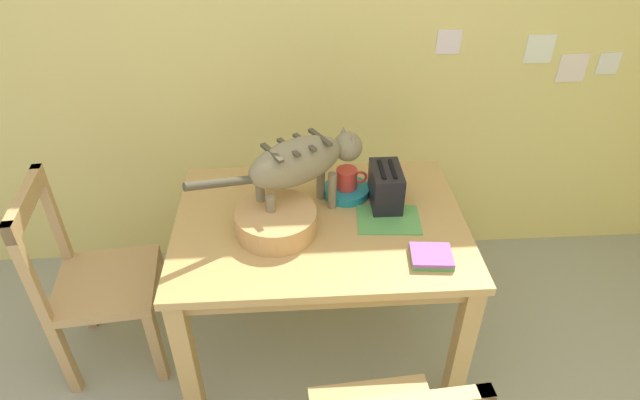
# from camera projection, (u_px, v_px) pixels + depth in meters

# --- Properties ---
(wall_rear) EXTENTS (5.34, 0.11, 2.50)m
(wall_rear) POSITION_uv_depth(u_px,v_px,m) (307.00, 36.00, 2.47)
(wall_rear) COLOR #EADB79
(wall_rear) RESTS_ON ground_plane
(dining_table) EXTENTS (1.17, 0.85, 0.75)m
(dining_table) POSITION_uv_depth(u_px,v_px,m) (320.00, 238.00, 2.21)
(dining_table) COLOR tan
(dining_table) RESTS_ON ground_plane
(cat) EXTENTS (0.67, 0.42, 0.34)m
(cat) POSITION_uv_depth(u_px,v_px,m) (302.00, 162.00, 2.06)
(cat) COLOR #7F7656
(cat) RESTS_ON dining_table
(saucer_bowl) EXTENTS (0.20, 0.20, 0.04)m
(saucer_bowl) POSITION_uv_depth(u_px,v_px,m) (346.00, 191.00, 2.29)
(saucer_bowl) COLOR teal
(saucer_bowl) RESTS_ON dining_table
(coffee_mug) EXTENTS (0.13, 0.09, 0.09)m
(coffee_mug) POSITION_uv_depth(u_px,v_px,m) (347.00, 178.00, 2.25)
(coffee_mug) COLOR red
(coffee_mug) RESTS_ON saucer_bowl
(magazine) EXTENTS (0.26, 0.21, 0.01)m
(magazine) POSITION_uv_depth(u_px,v_px,m) (388.00, 220.00, 2.15)
(magazine) COLOR #55A14D
(magazine) RESTS_ON dining_table
(book_stack) EXTENTS (0.16, 0.14, 0.03)m
(book_stack) POSITION_uv_depth(u_px,v_px,m) (431.00, 256.00, 1.95)
(book_stack) COLOR #48A64F
(book_stack) RESTS_ON dining_table
(wicker_basket) EXTENTS (0.32, 0.32, 0.10)m
(wicker_basket) POSITION_uv_depth(u_px,v_px,m) (276.00, 221.00, 2.07)
(wicker_basket) COLOR tan
(wicker_basket) RESTS_ON dining_table
(toaster) EXTENTS (0.12, 0.20, 0.18)m
(toaster) POSITION_uv_depth(u_px,v_px,m) (386.00, 187.00, 2.19)
(toaster) COLOR black
(toaster) RESTS_ON dining_table
(wooden_chair_far) EXTENTS (0.46, 0.46, 0.94)m
(wooden_chair_far) POSITION_uv_depth(u_px,v_px,m) (95.00, 281.00, 2.28)
(wooden_chair_far) COLOR tan
(wooden_chair_far) RESTS_ON ground_plane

